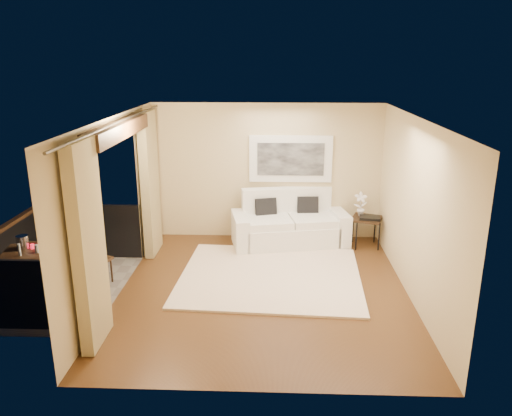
{
  "coord_description": "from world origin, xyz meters",
  "views": [
    {
      "loc": [
        0.17,
        -7.16,
        3.55
      ],
      "look_at": [
        -0.16,
        1.02,
        1.05
      ],
      "focal_mm": 35.0,
      "sensor_mm": 36.0,
      "label": 1
    }
  ],
  "objects_px": {
    "balcony_chair_near": "(40,269)",
    "ice_bucket": "(23,242)",
    "side_table": "(366,220)",
    "orchid": "(361,204)",
    "sofa": "(289,225)",
    "bistro_table": "(29,257)",
    "balcony_chair_far": "(92,256)"
  },
  "relations": [
    {
      "from": "side_table",
      "to": "balcony_chair_near",
      "type": "relative_size",
      "value": 0.74
    },
    {
      "from": "balcony_chair_far",
      "to": "side_table",
      "type": "bearing_deg",
      "value": -138.43
    },
    {
      "from": "balcony_chair_far",
      "to": "ice_bucket",
      "type": "bearing_deg",
      "value": 49.86
    },
    {
      "from": "sofa",
      "to": "side_table",
      "type": "xyz_separation_m",
      "value": [
        1.48,
        -0.1,
        0.15
      ]
    },
    {
      "from": "sofa",
      "to": "bistro_table",
      "type": "relative_size",
      "value": 2.8
    },
    {
      "from": "bistro_table",
      "to": "side_table",
      "type": "bearing_deg",
      "value": 25.75
    },
    {
      "from": "sofa",
      "to": "bistro_table",
      "type": "height_order",
      "value": "sofa"
    },
    {
      "from": "orchid",
      "to": "balcony_chair_near",
      "type": "xyz_separation_m",
      "value": [
        -5.13,
        -2.58,
        -0.29
      ]
    },
    {
      "from": "sofa",
      "to": "balcony_chair_near",
      "type": "bearing_deg",
      "value": -156.44
    },
    {
      "from": "sofa",
      "to": "ice_bucket",
      "type": "bearing_deg",
      "value": -158.09
    },
    {
      "from": "balcony_chair_far",
      "to": "balcony_chair_near",
      "type": "relative_size",
      "value": 0.99
    },
    {
      "from": "balcony_chair_far",
      "to": "balcony_chair_near",
      "type": "distance_m",
      "value": 0.79
    },
    {
      "from": "balcony_chair_far",
      "to": "balcony_chair_near",
      "type": "bearing_deg",
      "value": 59.14
    },
    {
      "from": "sofa",
      "to": "balcony_chair_near",
      "type": "height_order",
      "value": "sofa"
    },
    {
      "from": "orchid",
      "to": "sofa",
      "type": "bearing_deg",
      "value": -179.85
    },
    {
      "from": "bistro_table",
      "to": "ice_bucket",
      "type": "relative_size",
      "value": 4.18
    },
    {
      "from": "orchid",
      "to": "bistro_table",
      "type": "bearing_deg",
      "value": -152.88
    },
    {
      "from": "balcony_chair_far",
      "to": "sofa",
      "type": "bearing_deg",
      "value": -128.25
    },
    {
      "from": "side_table",
      "to": "balcony_chair_near",
      "type": "height_order",
      "value": "balcony_chair_near"
    },
    {
      "from": "orchid",
      "to": "balcony_chair_near",
      "type": "bearing_deg",
      "value": -153.28
    },
    {
      "from": "side_table",
      "to": "orchid",
      "type": "xyz_separation_m",
      "value": [
        -0.11,
        0.1,
        0.29
      ]
    },
    {
      "from": "sofa",
      "to": "orchid",
      "type": "distance_m",
      "value": 1.44
    },
    {
      "from": "side_table",
      "to": "ice_bucket",
      "type": "relative_size",
      "value": 3.41
    },
    {
      "from": "balcony_chair_near",
      "to": "balcony_chair_far",
      "type": "bearing_deg",
      "value": 43.15
    },
    {
      "from": "orchid",
      "to": "ice_bucket",
      "type": "xyz_separation_m",
      "value": [
        -5.34,
        -2.56,
        0.12
      ]
    },
    {
      "from": "sofa",
      "to": "ice_bucket",
      "type": "distance_m",
      "value": 4.76
    },
    {
      "from": "balcony_chair_near",
      "to": "bistro_table",
      "type": "bearing_deg",
      "value": -131.92
    },
    {
      "from": "sofa",
      "to": "balcony_chair_far",
      "type": "height_order",
      "value": "sofa"
    },
    {
      "from": "orchid",
      "to": "side_table",
      "type": "bearing_deg",
      "value": -41.76
    },
    {
      "from": "balcony_chair_near",
      "to": "ice_bucket",
      "type": "bearing_deg",
      "value": 177.18
    },
    {
      "from": "balcony_chair_far",
      "to": "ice_bucket",
      "type": "height_order",
      "value": "ice_bucket"
    },
    {
      "from": "side_table",
      "to": "balcony_chair_near",
      "type": "distance_m",
      "value": 5.8
    }
  ]
}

